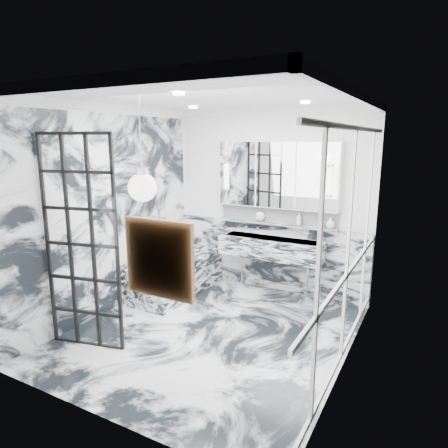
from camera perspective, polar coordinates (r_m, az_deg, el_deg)
The scene contains 25 objects.
floor at distance 5.15m, azimuth -1.78°, elevation -15.12°, with size 3.60×3.60×0.00m, color silver.
ceiling at distance 4.60m, azimuth -2.02°, elevation 17.64°, with size 3.60×3.60×0.00m, color white.
wall_back at distance 6.27m, azimuth 6.45°, elevation 3.25°, with size 3.60×3.60×0.00m, color white.
wall_front at distance 3.30m, azimuth -17.93°, elevation -5.29°, with size 3.60×3.60×0.00m, color white.
wall_left at distance 5.65m, azimuth -16.06°, elevation 1.88°, with size 3.60×3.60×0.00m, color white.
wall_right at distance 4.13m, azimuth 17.67°, elevation -1.85°, with size 3.60×3.60×0.00m, color white.
marble_clad_back at distance 6.44m, azimuth 6.18°, elevation -4.49°, with size 3.18×0.05×1.05m, color silver.
marble_clad_left at distance 5.65m, azimuth -15.92°, elevation 1.27°, with size 0.02×3.56×2.68m, color silver.
panel_molding at distance 4.16m, azimuth 17.31°, elevation -3.16°, with size 0.03×3.40×2.30m, color white.
soap_bottle_a at distance 6.05m, azimuth 10.68°, elevation 0.75°, with size 0.07×0.08×0.19m, color #8C5919.
soap_bottle_b at distance 5.96m, azimuth 13.82°, elevation 0.24°, with size 0.07×0.07×0.15m, color #4C4C51.
soap_bottle_c at distance 5.93m, azimuth 14.96°, elevation 0.18°, with size 0.13×0.13×0.17m, color silver.
face_pot at distance 6.27m, azimuth 5.19°, elevation 1.10°, with size 0.15×0.15×0.15m, color white.
amber_bottle at distance 6.06m, azimuth 10.81°, elevation 0.30°, with size 0.04×0.04×0.10m, color #8C5919.
flower_vase at distance 5.61m, azimuth -9.86°, elevation -6.23°, with size 0.08×0.08×0.12m, color silver.
crittall_door at distance 4.70m, azimuth -19.72°, elevation -2.78°, with size 0.88×0.04×2.41m, color black, non-canonical shape.
artwork at distance 2.91m, azimuth -9.25°, elevation -4.90°, with size 0.47×0.05×0.47m, color #CA6614.
pendant_light at distance 3.44m, azimuth -11.58°, elevation 5.12°, with size 0.24×0.24×0.24m, color white.
trough_sink at distance 6.14m, azimuth 6.74°, elevation -3.35°, with size 1.60×0.45×0.30m, color silver.
ledge at distance 6.21m, azimuth 7.38°, elevation 0.03°, with size 1.90×0.14×0.04m, color silver.
subway_tile at distance 6.24m, azimuth 7.62°, elevation 1.35°, with size 1.90×0.03×0.23m, color white.
mirror_cabinet at distance 6.10m, azimuth 7.59°, elevation 6.95°, with size 1.90×0.16×1.00m, color white.
sconce_left at distance 6.36m, azimuth 0.30°, elevation 6.89°, with size 0.07×0.07×0.40m, color white.
sconce_right at distance 5.77m, azimuth 14.89°, elevation 5.97°, with size 0.07×0.07×0.40m, color white.
bathtub at distance 6.32m, azimuth -6.96°, elevation -7.21°, with size 0.75×1.65×0.55m, color silver.
Camera 1 is at (2.32, -3.95, 2.35)m, focal length 32.00 mm.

